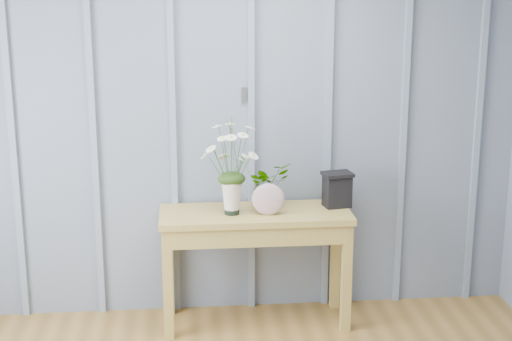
{
  "coord_description": "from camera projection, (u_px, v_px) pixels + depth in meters",
  "views": [
    {
      "loc": [
        -0.18,
        -2.67,
        2.25
      ],
      "look_at": [
        0.25,
        1.94,
        1.03
      ],
      "focal_mm": 55.0,
      "sensor_mm": 36.0,
      "label": 1
    }
  ],
  "objects": [
    {
      "name": "carved_box",
      "position": [
        337.0,
        189.0,
        4.99
      ],
      "size": [
        0.21,
        0.17,
        0.22
      ],
      "color": "black",
      "rests_on": "sideboard"
    },
    {
      "name": "spider_plant",
      "position": [
        269.0,
        185.0,
        4.97
      ],
      "size": [
        0.34,
        0.33,
        0.29
      ],
      "primitive_type": "imported",
      "rotation": [
        0.0,
        0.0,
        0.54
      ],
      "color": "#1C3910",
      "rests_on": "sideboard"
    },
    {
      "name": "daisy_vase",
      "position": [
        232.0,
        157.0,
        4.78
      ],
      "size": [
        0.41,
        0.32,
        0.59
      ],
      "color": "black",
      "rests_on": "sideboard"
    },
    {
      "name": "felt_disc_vessel",
      "position": [
        268.0,
        199.0,
        4.82
      ],
      "size": [
        0.21,
        0.09,
        0.2
      ],
      "primitive_type": "ellipsoid",
      "rotation": [
        0.0,
        0.0,
        -0.15
      ],
      "color": "#8A526B",
      "rests_on": "sideboard"
    },
    {
      "name": "room_shell",
      "position": [
        222.0,
        25.0,
        3.54
      ],
      "size": [
        4.0,
        4.5,
        2.5
      ],
      "color": "gray",
      "rests_on": "ground"
    },
    {
      "name": "sideboard",
      "position": [
        255.0,
        229.0,
        4.94
      ],
      "size": [
        1.2,
        0.45,
        0.75
      ],
      "color": "#AF9343",
      "rests_on": "ground"
    }
  ]
}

